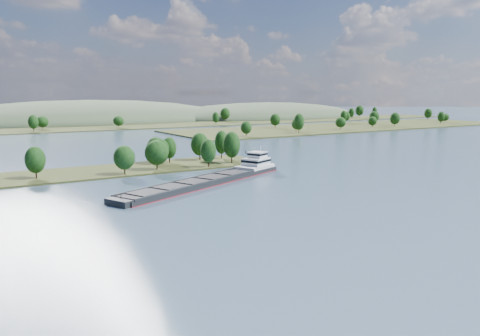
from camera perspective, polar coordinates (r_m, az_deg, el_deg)
ground at (r=129.79m, az=-3.05°, el=-3.74°), size 1800.00×1800.00×0.00m
tree_island at (r=184.42m, az=-10.08°, el=1.22°), size 100.00×30.62×14.08m
right_bank at (r=412.91m, az=13.52°, el=5.01°), size 320.00×90.00×15.48m
back_shoreline at (r=398.27m, az=-21.46°, el=4.45°), size 900.00×60.00×15.30m
hill_east at (r=562.29m, az=3.19°, el=6.18°), size 260.00×140.00×36.00m
hill_west at (r=506.57m, az=-17.89°, el=5.43°), size 320.00×160.00×44.00m
cargo_barge at (r=154.19m, az=-2.96°, el=-1.20°), size 71.29×37.44×10.00m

